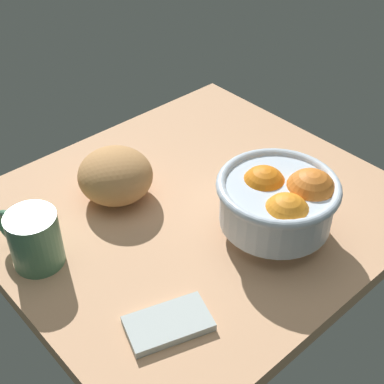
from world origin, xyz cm
name	(u,v)px	position (x,y,z in cm)	size (l,w,h in cm)	color
ground_plane	(194,212)	(0.00, 0.00, -1.50)	(70.33, 64.09, 3.00)	tan
fruit_bowl	(280,201)	(-5.42, 15.00, 7.42)	(20.24, 20.24, 12.95)	silver
bread_loaf	(115,175)	(8.67, -11.72, 4.77)	(13.80, 13.52, 9.54)	tan
napkin_folded	(168,324)	(20.80, 17.45, 0.66)	(12.15, 6.83, 1.31)	#B6C2C1
mug	(33,239)	(28.03, -6.90, 4.80)	(8.20, 12.54, 9.60)	#4B7D5D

